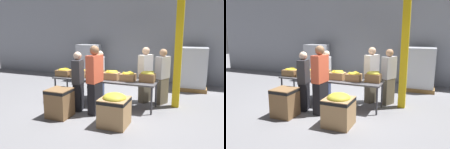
{
  "view_description": "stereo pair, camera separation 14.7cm",
  "coord_description": "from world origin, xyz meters",
  "views": [
    {
      "loc": [
        2.43,
        -5.62,
        2.11
      ],
      "look_at": [
        0.19,
        0.16,
        0.87
      ],
      "focal_mm": 35.0,
      "sensor_mm": 36.0,
      "label": 1
    },
    {
      "loc": [
        2.57,
        -5.57,
        2.11
      ],
      "look_at": [
        0.19,
        0.16,
        0.87
      ],
      "focal_mm": 35.0,
      "sensor_mm": 36.0,
      "label": 2
    }
  ],
  "objects": [
    {
      "name": "ground_plane",
      "position": [
        0.0,
        0.0,
        0.0
      ],
      "size": [
        30.0,
        30.0,
        0.0
      ],
      "primitive_type": "plane",
      "color": "gray"
    },
    {
      "name": "volunteer_4",
      "position": [
        -0.4,
        0.64,
        0.75
      ],
      "size": [
        0.27,
        0.43,
        1.51
      ],
      "rotation": [
        0.0,
        0.0,
        -1.38
      ],
      "color": "#2D3856",
      "rests_on": "ground_plane"
    },
    {
      "name": "banana_box_5",
      "position": [
        1.25,
        0.06,
        0.92
      ],
      "size": [
        0.4,
        0.29,
        0.3
      ],
      "color": "olive",
      "rests_on": "sorting_table"
    },
    {
      "name": "pallet_stack_0",
      "position": [
        -1.93,
        2.83,
        0.76
      ],
      "size": [
        0.9,
        0.9,
        1.54
      ],
      "color": "olive",
      "rests_on": "ground_plane"
    },
    {
      "name": "donation_bin_0",
      "position": [
        -0.66,
        -1.26,
        0.38
      ],
      "size": [
        0.55,
        0.55,
        0.71
      ],
      "color": "olive",
      "rests_on": "ground_plane"
    },
    {
      "name": "volunteer_2",
      "position": [
        1.05,
        0.66,
        0.82
      ],
      "size": [
        0.39,
        0.5,
        1.65
      ],
      "rotation": [
        0.0,
        0.0,
        -2.03
      ],
      "color": "#6B604C",
      "rests_on": "ground_plane"
    },
    {
      "name": "donation_bin_1",
      "position": [
        0.8,
        -1.26,
        0.4
      ],
      "size": [
        0.62,
        0.62,
        0.76
      ],
      "color": "tan",
      "rests_on": "ground_plane"
    },
    {
      "name": "sorting_table",
      "position": [
        0.0,
        0.0,
        0.72
      ],
      "size": [
        3.02,
        0.76,
        0.77
      ],
      "color": "#4C4C51",
      "rests_on": "ground_plane"
    },
    {
      "name": "support_pillar",
      "position": [
        1.97,
        0.55,
        2.0
      ],
      "size": [
        0.19,
        0.19,
        4.0
      ],
      "color": "yellow",
      "rests_on": "ground_plane"
    },
    {
      "name": "volunteer_3",
      "position": [
        0.08,
        -0.75,
        0.88
      ],
      "size": [
        0.29,
        0.5,
        1.76
      ],
      "rotation": [
        0.0,
        0.0,
        1.46
      ],
      "color": "black",
      "rests_on": "ground_plane"
    },
    {
      "name": "banana_box_2",
      "position": [
        -0.29,
        0.07,
        0.92
      ],
      "size": [
        0.44,
        0.3,
        0.3
      ],
      "color": "#A37A4C",
      "rests_on": "sorting_table"
    },
    {
      "name": "banana_box_0",
      "position": [
        -1.27,
        -0.09,
        0.89
      ],
      "size": [
        0.44,
        0.33,
        0.25
      ],
      "color": "olive",
      "rests_on": "sorting_table"
    },
    {
      "name": "banana_box_4",
      "position": [
        0.72,
        -0.0,
        0.89
      ],
      "size": [
        0.4,
        0.3,
        0.26
      ],
      "color": "tan",
      "rests_on": "sorting_table"
    },
    {
      "name": "volunteer_0",
      "position": [
        1.56,
        0.67,
        0.8
      ],
      "size": [
        0.4,
        0.48,
        1.62
      ],
      "rotation": [
        0.0,
        0.0,
        -2.07
      ],
      "color": "#6B604C",
      "rests_on": "ground_plane"
    },
    {
      "name": "wall_back",
      "position": [
        0.0,
        3.61,
        2.0
      ],
      "size": [
        16.0,
        0.08,
        4.0
      ],
      "color": "#9399A3",
      "rests_on": "ground_plane"
    },
    {
      "name": "banana_box_1",
      "position": [
        -0.77,
        -0.07,
        0.91
      ],
      "size": [
        0.44,
        0.31,
        0.28
      ],
      "color": "tan",
      "rests_on": "sorting_table"
    },
    {
      "name": "volunteer_1",
      "position": [
        -0.45,
        -0.68,
        0.79
      ],
      "size": [
        0.29,
        0.46,
        1.59
      ],
      "rotation": [
        0.0,
        0.0,
        1.77
      ],
      "color": "black",
      "rests_on": "ground_plane"
    },
    {
      "name": "banana_box_3",
      "position": [
        0.23,
        0.01,
        0.9
      ],
      "size": [
        0.43,
        0.32,
        0.26
      ],
      "color": "tan",
      "rests_on": "sorting_table"
    },
    {
      "name": "pallet_stack_1",
      "position": [
        2.32,
        2.75,
        0.76
      ],
      "size": [
        1.07,
        1.07,
        1.54
      ],
      "color": "olive",
      "rests_on": "ground_plane"
    }
  ]
}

